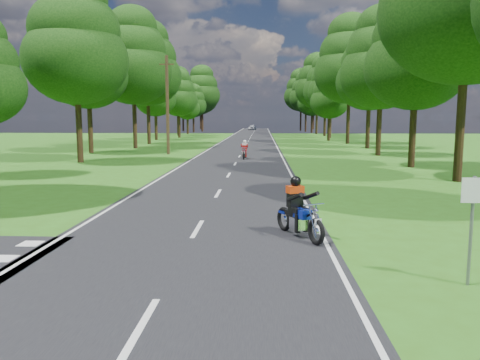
{
  "coord_description": "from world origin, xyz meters",
  "views": [
    {
      "loc": [
        1.74,
        -10.37,
        3.03
      ],
      "look_at": [
        1.07,
        4.0,
        1.1
      ],
      "focal_mm": 35.0,
      "sensor_mm": 36.0,
      "label": 1
    }
  ],
  "objects": [
    {
      "name": "treeline",
      "position": [
        1.43,
        60.06,
        8.25
      ],
      "size": [
        40.0,
        115.35,
        14.78
      ],
      "color": "black",
      "rests_on": "ground"
    },
    {
      "name": "road_markings",
      "position": [
        -0.14,
        48.13,
        0.02
      ],
      "size": [
        7.4,
        140.0,
        0.01
      ],
      "color": "silver",
      "rests_on": "main_road"
    },
    {
      "name": "telegraph_pole",
      "position": [
        -6.0,
        28.0,
        4.07
      ],
      "size": [
        1.2,
        0.26,
        8.0
      ],
      "color": "#382616",
      "rests_on": "ground"
    },
    {
      "name": "road_sign",
      "position": [
        5.5,
        -2.01,
        1.34
      ],
      "size": [
        0.45,
        0.07,
        2.0
      ],
      "color": "slate",
      "rests_on": "ground"
    },
    {
      "name": "main_road",
      "position": [
        0.0,
        50.0,
        0.01
      ],
      "size": [
        7.0,
        140.0,
        0.02
      ],
      "primitive_type": "cube",
      "color": "black",
      "rests_on": "ground"
    },
    {
      "name": "rider_near_blue",
      "position": [
        2.69,
        1.22,
        0.79
      ],
      "size": [
        1.39,
        1.94,
        1.55
      ],
      "primitive_type": null,
      "rotation": [
        0.0,
        0.0,
        0.47
      ],
      "color": "#0D2199",
      "rests_on": "main_road"
    },
    {
      "name": "ground",
      "position": [
        0.0,
        0.0,
        0.0
      ],
      "size": [
        160.0,
        160.0,
        0.0
      ],
      "primitive_type": "plane",
      "color": "#2D5F15",
      "rests_on": "ground"
    },
    {
      "name": "rider_far_red",
      "position": [
        0.47,
        23.83,
        0.71
      ],
      "size": [
        0.61,
        1.68,
        1.38
      ],
      "primitive_type": null,
      "rotation": [
        0.0,
        0.0,
        -0.04
      ],
      "color": "maroon",
      "rests_on": "main_road"
    },
    {
      "name": "distant_car",
      "position": [
        -0.61,
        104.75,
        0.69
      ],
      "size": [
        2.2,
        4.14,
        1.34
      ],
      "primitive_type": "imported",
      "rotation": [
        0.0,
        0.0,
        -0.16
      ],
      "color": "silver",
      "rests_on": "main_road"
    }
  ]
}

